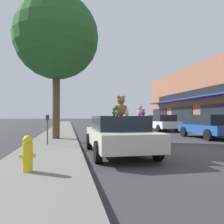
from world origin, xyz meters
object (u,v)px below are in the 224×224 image
parking_meter (47,126)px  teddy_bear_cream (127,113)px  teddy_bear_pink (140,111)px  teddy_bear_giant (121,106)px  teddy_bear_yellow (117,112)px  teddy_bear_green (114,112)px  teddy_bear_blue (143,113)px  plush_art_car (118,134)px  fire_hydrant (28,153)px  parked_car_far_right (162,122)px  street_tree (57,37)px  parked_car_far_center (208,125)px

parking_meter → teddy_bear_cream: bearing=-35.4°
teddy_bear_pink → teddy_bear_cream: teddy_bear_pink is taller
teddy_bear_giant → teddy_bear_yellow: 0.88m
teddy_bear_giant → teddy_bear_green: bearing=-81.8°
teddy_bear_pink → teddy_bear_blue: (0.12, 0.02, -0.05)m
teddy_bear_blue → parking_meter: bearing=-48.1°
plush_art_car → teddy_bear_blue: (0.59, -1.05, 0.75)m
teddy_bear_green → fire_hydrant: (-2.57, -3.00, -0.98)m
teddy_bear_giant → parked_car_far_right: bearing=-137.7°
teddy_bear_green → teddy_bear_cream: 0.57m
teddy_bear_giant → teddy_bear_pink: teddy_bear_giant is taller
plush_art_car → teddy_bear_giant: (0.09, -0.02, 1.00)m
teddy_bear_blue → street_tree: 7.67m
parked_car_far_center → parked_car_far_right: (-0.00, 6.87, 0.02)m
teddy_bear_blue → fire_hydrant: teddy_bear_blue is taller
teddy_bear_giant → street_tree: street_tree is taller
parked_car_far_center → teddy_bear_green: bearing=-149.0°
teddy_bear_pink → parking_meter: size_ratio=0.26×
fire_hydrant → teddy_bear_green: bearing=49.4°
parked_car_far_center → fire_hydrant: (-9.45, -7.13, -0.24)m
teddy_bear_blue → parking_meter: size_ratio=0.18×
teddy_bear_blue → parked_car_far_right: bearing=-121.1°
teddy_bear_green → street_tree: size_ratio=0.04×
teddy_bear_green → teddy_bear_cream: (0.39, -0.41, -0.03)m
teddy_bear_pink → parked_car_far_right: 13.95m
teddy_bear_cream → parking_meter: (-2.97, 2.11, -0.53)m
teddy_bear_pink → parked_car_far_center: size_ratio=0.08×
parked_car_far_center → street_tree: 10.46m
fire_hydrant → plush_art_car: bearing=45.1°
plush_art_car → parking_meter: 3.36m
parked_car_far_right → parking_meter: bearing=-135.5°
teddy_bear_cream → teddy_bear_pink: bearing=118.3°
parked_car_far_right → street_tree: size_ratio=0.54×
teddy_bear_pink → street_tree: bearing=-3.4°
teddy_bear_green → street_tree: (-2.35, 4.24, 4.19)m
teddy_bear_green → street_tree: street_tree is taller
teddy_bear_cream → plush_art_car: bearing=7.6°
teddy_bear_giant → fire_hydrant: (-2.74, -2.64, -1.19)m
teddy_bear_green → teddy_bear_cream: size_ratio=1.30×
teddy_bear_blue → teddy_bear_yellow: (-0.43, 1.89, 0.06)m
plush_art_car → teddy_bear_pink: size_ratio=13.32×
teddy_bear_blue → plush_art_car: bearing=-65.4°
teddy_bear_pink → parking_meter: 4.45m
street_tree → teddy_bear_yellow: bearing=-55.3°
teddy_bear_green → parked_car_far_center: teddy_bear_green is taller
teddy_bear_blue → street_tree: (-3.02, 5.64, 4.23)m
teddy_bear_pink → parked_car_far_right: (6.33, 12.41, -0.73)m
plush_art_car → teddy_bear_yellow: teddy_bear_yellow is taller
plush_art_car → teddy_bear_pink: 1.42m
teddy_bear_cream → fire_hydrant: bearing=60.8°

